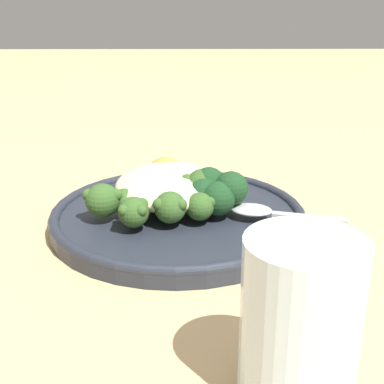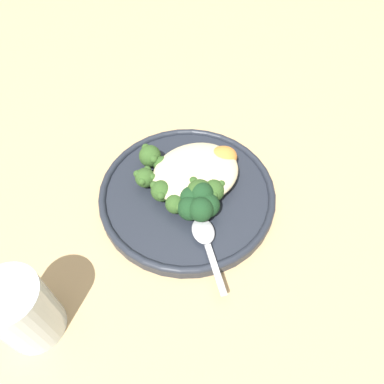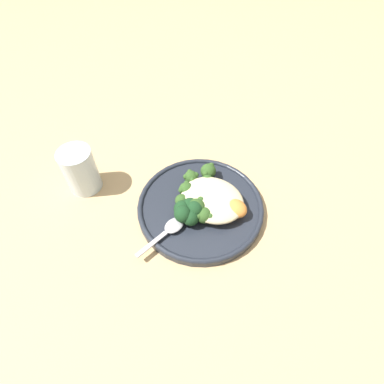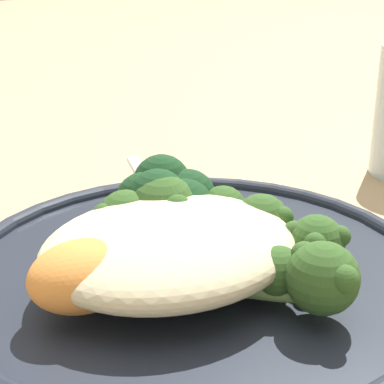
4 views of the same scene
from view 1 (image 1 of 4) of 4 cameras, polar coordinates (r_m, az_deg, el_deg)
name	(u,v)px [view 1 (image 1 of 4)]	position (r m, az deg, el deg)	size (l,w,h in m)	color
ground_plane	(187,224)	(0.60, -0.54, -3.40)	(4.00, 4.00, 0.00)	tan
plate	(178,216)	(0.59, -1.52, -2.60)	(0.28, 0.28, 0.02)	#232833
quinoa_mound	(168,185)	(0.60, -2.58, 0.71)	(0.14, 0.12, 0.04)	beige
broccoli_stalk_0	(111,200)	(0.57, -8.66, -0.85)	(0.08, 0.10, 0.04)	#8EB25B
broccoli_stalk_1	(139,198)	(0.59, -5.69, -0.59)	(0.07, 0.07, 0.03)	#8EB25B
broccoli_stalk_2	(142,207)	(0.56, -5.41, -1.56)	(0.11, 0.05, 0.03)	#8EB25B
broccoli_stalk_3	(167,204)	(0.56, -2.64, -1.28)	(0.11, 0.04, 0.03)	#8EB25B
broccoli_stalk_4	(187,203)	(0.57, -0.55, -1.17)	(0.10, 0.08, 0.03)	#8EB25B
broccoli_stalk_5	(200,188)	(0.59, 0.86, 0.45)	(0.05, 0.09, 0.04)	#8EB25B
broccoli_stalk_6	(198,186)	(0.61, 0.68, 0.68)	(0.04, 0.09, 0.04)	#8EB25B
sweet_potato_chunk_0	(159,183)	(0.62, -3.51, 0.97)	(0.05, 0.04, 0.03)	orange
sweet_potato_chunk_1	(165,172)	(0.65, -2.86, 2.16)	(0.05, 0.04, 0.03)	orange
kale_tuft	(217,191)	(0.58, 2.70, 0.14)	(0.06, 0.07, 0.04)	#193D1E
spoon	(261,211)	(0.57, 7.39, -2.03)	(0.05, 0.12, 0.01)	#B7B7BC
water_glass	(300,323)	(0.34, 11.42, -13.49)	(0.07, 0.07, 0.11)	silver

